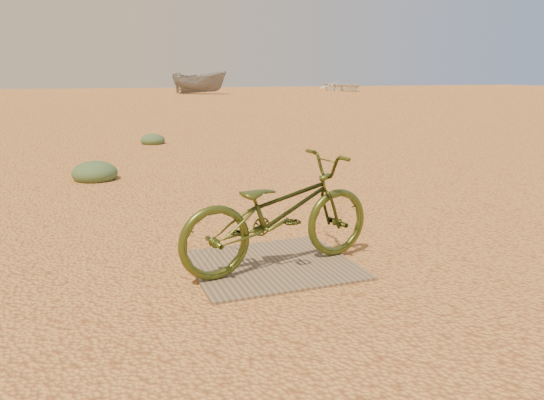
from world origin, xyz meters
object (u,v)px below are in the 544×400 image
object	(u,v)px
bicycle	(279,212)
boat_far_right	(344,86)
boat_mid_right	(199,83)
plywood_board	(272,265)

from	to	relation	value
bicycle	boat_far_right	bearing A→B (deg)	-38.23
boat_mid_right	bicycle	bearing A→B (deg)	-156.27
plywood_board	bicycle	world-z (taller)	bicycle
plywood_board	bicycle	bearing A→B (deg)	-63.92
bicycle	plywood_board	bearing A→B (deg)	16.55
plywood_board	boat_mid_right	distance (m)	39.61
boat_mid_right	boat_far_right	world-z (taller)	boat_mid_right
plywood_board	boat_far_right	xyz separation A→B (m)	(22.78, 41.48, 0.48)
plywood_board	boat_far_right	distance (m)	47.32
boat_mid_right	boat_far_right	distance (m)	14.77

